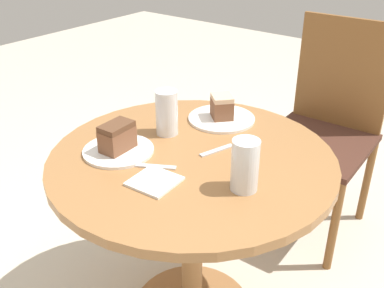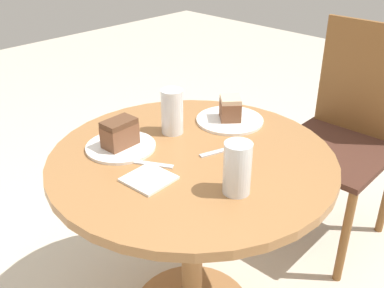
{
  "view_description": "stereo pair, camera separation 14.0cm",
  "coord_description": "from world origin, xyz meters",
  "px_view_note": "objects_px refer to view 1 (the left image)",
  "views": [
    {
      "loc": [
        0.76,
        -0.98,
        1.4
      ],
      "look_at": [
        0.0,
        0.0,
        0.74
      ],
      "focal_mm": 42.0,
      "sensor_mm": 36.0,
      "label": 1
    },
    {
      "loc": [
        0.86,
        -0.89,
        1.4
      ],
      "look_at": [
        0.0,
        0.0,
        0.74
      ],
      "focal_mm": 42.0,
      "sensor_mm": 36.0,
      "label": 2
    }
  ],
  "objects_px": {
    "cake_slice_near": "(117,137)",
    "plate_far": "(222,118)",
    "glass_lemonade": "(245,167)",
    "chair": "(324,127)",
    "cake_slice_far": "(222,107)",
    "plate_near": "(118,151)",
    "glass_water": "(167,115)"
  },
  "relations": [
    {
      "from": "cake_slice_near",
      "to": "plate_far",
      "type": "bearing_deg",
      "value": 73.04
    },
    {
      "from": "glass_lemonade",
      "to": "plate_far",
      "type": "bearing_deg",
      "value": 132.12
    },
    {
      "from": "chair",
      "to": "glass_lemonade",
      "type": "distance_m",
      "value": 0.96
    },
    {
      "from": "chair",
      "to": "plate_far",
      "type": "height_order",
      "value": "chair"
    },
    {
      "from": "cake_slice_far",
      "to": "chair",
      "type": "bearing_deg",
      "value": 72.34
    },
    {
      "from": "plate_near",
      "to": "glass_lemonade",
      "type": "xyz_separation_m",
      "value": [
        0.43,
        0.07,
        0.06
      ]
    },
    {
      "from": "glass_lemonade",
      "to": "glass_water",
      "type": "relative_size",
      "value": 0.96
    },
    {
      "from": "glass_water",
      "to": "plate_far",
      "type": "bearing_deg",
      "value": 67.41
    },
    {
      "from": "chair",
      "to": "plate_far",
      "type": "xyz_separation_m",
      "value": [
        -0.18,
        -0.57,
        0.2
      ]
    },
    {
      "from": "chair",
      "to": "glass_water",
      "type": "bearing_deg",
      "value": -110.54
    },
    {
      "from": "cake_slice_far",
      "to": "plate_near",
      "type": "bearing_deg",
      "value": -106.96
    },
    {
      "from": "plate_near",
      "to": "plate_far",
      "type": "bearing_deg",
      "value": 73.04
    },
    {
      "from": "cake_slice_near",
      "to": "cake_slice_far",
      "type": "height_order",
      "value": "cake_slice_near"
    },
    {
      "from": "chair",
      "to": "plate_near",
      "type": "relative_size",
      "value": 4.29
    },
    {
      "from": "glass_lemonade",
      "to": "cake_slice_far",
      "type": "bearing_deg",
      "value": 132.12
    },
    {
      "from": "chair",
      "to": "cake_slice_near",
      "type": "bearing_deg",
      "value": -108.92
    },
    {
      "from": "chair",
      "to": "cake_slice_far",
      "type": "xyz_separation_m",
      "value": [
        -0.18,
        -0.57,
        0.25
      ]
    },
    {
      "from": "plate_far",
      "to": "glass_water",
      "type": "relative_size",
      "value": 1.56
    },
    {
      "from": "cake_slice_far",
      "to": "glass_lemonade",
      "type": "relative_size",
      "value": 0.72
    },
    {
      "from": "plate_near",
      "to": "cake_slice_near",
      "type": "bearing_deg",
      "value": 0.0
    },
    {
      "from": "cake_slice_far",
      "to": "glass_water",
      "type": "relative_size",
      "value": 0.69
    },
    {
      "from": "chair",
      "to": "glass_lemonade",
      "type": "bearing_deg",
      "value": -83.86
    },
    {
      "from": "cake_slice_near",
      "to": "glass_water",
      "type": "bearing_deg",
      "value": 79.31
    },
    {
      "from": "glass_lemonade",
      "to": "cake_slice_near",
      "type": "bearing_deg",
      "value": -171.29
    },
    {
      "from": "plate_far",
      "to": "glass_lemonade",
      "type": "height_order",
      "value": "glass_lemonade"
    },
    {
      "from": "chair",
      "to": "cake_slice_far",
      "type": "height_order",
      "value": "chair"
    },
    {
      "from": "cake_slice_near",
      "to": "glass_water",
      "type": "distance_m",
      "value": 0.2
    },
    {
      "from": "cake_slice_near",
      "to": "glass_lemonade",
      "type": "xyz_separation_m",
      "value": [
        0.43,
        0.07,
        0.01
      ]
    },
    {
      "from": "cake_slice_near",
      "to": "glass_lemonade",
      "type": "distance_m",
      "value": 0.43
    },
    {
      "from": "chair",
      "to": "plate_near",
      "type": "xyz_separation_m",
      "value": [
        -0.31,
        -0.98,
        0.2
      ]
    },
    {
      "from": "chair",
      "to": "cake_slice_near",
      "type": "relative_size",
      "value": 8.72
    },
    {
      "from": "plate_far",
      "to": "glass_water",
      "type": "xyz_separation_m",
      "value": [
        -0.09,
        -0.21,
        0.07
      ]
    }
  ]
}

